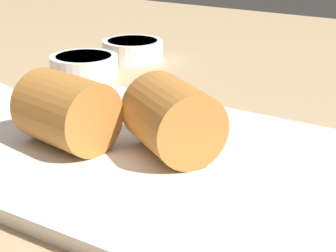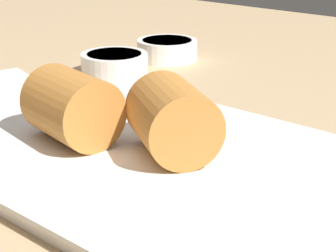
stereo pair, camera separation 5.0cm
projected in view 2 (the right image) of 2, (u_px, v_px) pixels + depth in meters
The scene contains 6 objects.
table_surface at pixel (205, 201), 39.88cm from camera, with size 180.00×140.00×2.00cm.
serving_plate at pixel (168, 163), 41.71cm from camera, with size 32.55×24.09×1.50cm.
roll_front_left at pixel (69, 106), 43.20cm from camera, with size 7.93×6.56×5.53cm.
roll_front_right at pixel (171, 117), 40.81cm from camera, with size 8.51×8.18×5.53cm.
dipping_bowl_near at pixel (114, 63), 66.35cm from camera, with size 7.88×7.88×2.59cm.
dipping_bowl_far at pixel (167, 49), 73.27cm from camera, with size 7.88×7.88×2.59cm.
Camera 2 is at (20.74, -28.66, 20.34)cm, focal length 60.00 mm.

